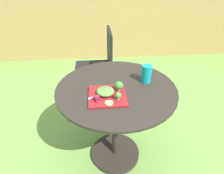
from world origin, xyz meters
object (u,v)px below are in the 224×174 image
object	(u,v)px
patio_chair	(101,62)
fork	(102,96)
salad_plate	(107,96)
drinking_glass	(146,75)

from	to	relation	value
patio_chair	fork	xyz separation A→B (m)	(-0.02, -1.03, 0.24)
salad_plate	fork	world-z (taller)	fork
salad_plate	drinking_glass	distance (m)	0.35
patio_chair	fork	distance (m)	1.06
patio_chair	drinking_glass	xyz separation A→B (m)	(0.32, -0.85, 0.29)
drinking_glass	fork	bearing A→B (deg)	-152.62
fork	patio_chair	bearing A→B (deg)	88.84
patio_chair	fork	bearing A→B (deg)	-91.16
patio_chair	fork	world-z (taller)	patio_chair
salad_plate	fork	distance (m)	0.04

